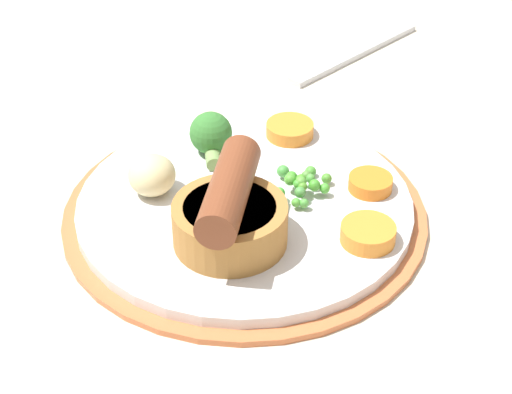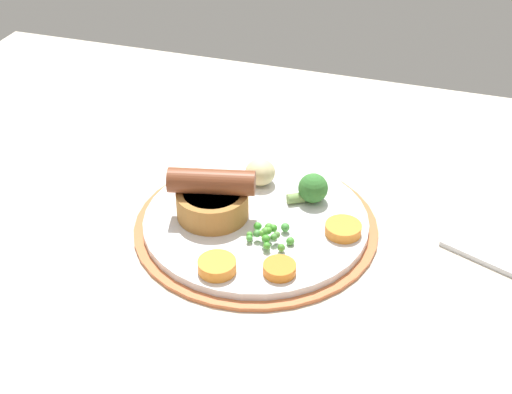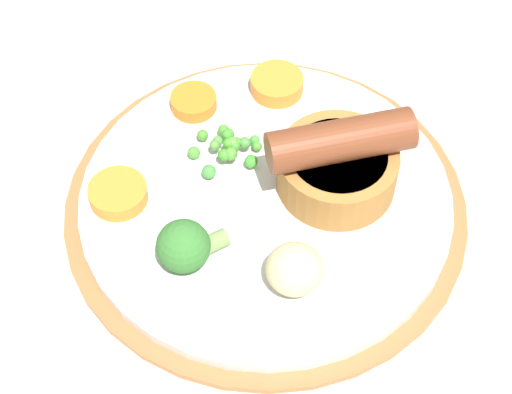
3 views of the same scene
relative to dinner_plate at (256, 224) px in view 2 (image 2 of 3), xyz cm
name	(u,v)px [view 2 (image 2 of 3)]	position (x,y,z in cm)	size (l,w,h in cm)	color
dining_table	(225,218)	(-4.78, 2.59, -2.07)	(110.00, 80.00, 3.00)	beige
dinner_plate	(256,224)	(0.00, 0.00, 0.00)	(27.47, 27.47, 1.40)	#CC6B3D
sausage_pudding	(209,197)	(-5.12, -1.00, 3.21)	(9.94, 8.08, 5.90)	#AD7538
pea_pile	(270,234)	(2.67, -3.49, 1.74)	(5.21, 4.63, 1.72)	green
broccoli_floret_near	(312,189)	(5.08, 5.19, 2.49)	(4.64, 3.75, 3.46)	#387A33
potato_chunk_0	(260,172)	(-1.70, 6.86, 2.39)	(3.57, 3.62, 3.12)	beige
carrot_slice_0	(217,266)	(-0.93, -9.88, 1.47)	(3.92, 3.92, 1.28)	orange
carrot_slice_1	(280,269)	(5.18, -8.20, 1.36)	(3.38, 3.38, 1.06)	orange
carrot_slice_2	(343,229)	(9.89, 0.23, 1.41)	(3.97, 3.97, 1.15)	orange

